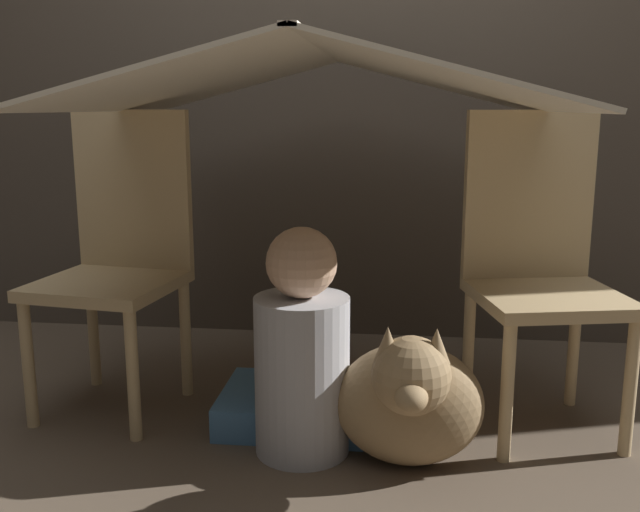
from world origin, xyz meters
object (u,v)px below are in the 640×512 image
(person_front, at_px, (302,355))
(dog, at_px, (410,398))
(chair_left, at_px, (119,251))
(chair_right, at_px, (539,261))

(person_front, height_order, dog, person_front)
(dog, bearing_deg, person_front, 166.73)
(chair_left, relative_size, dog, 2.19)
(chair_right, relative_size, person_front, 1.47)
(chair_left, relative_size, person_front, 1.47)
(chair_left, height_order, dog, chair_left)
(chair_left, xyz_separation_m, chair_right, (1.30, -0.00, 0.00))
(chair_right, relative_size, dog, 2.19)
(person_front, xyz_separation_m, dog, (0.30, -0.07, -0.08))
(person_front, distance_m, dog, 0.32)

